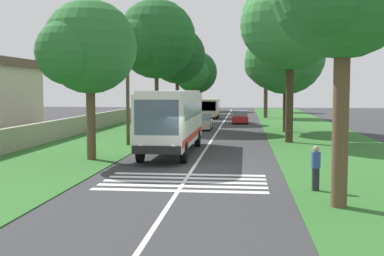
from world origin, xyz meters
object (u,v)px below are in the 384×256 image
roadside_tree_right_1 (265,65)px  utility_pole (128,84)px  coach_bus (173,117)px  trailing_minibus_0 (210,106)px  trailing_car_1 (240,117)px  roadside_tree_left_4 (154,41)px  trailing_car_0 (202,123)px  roadside_tree_left_2 (88,50)px  roadside_tree_right_2 (283,58)px  roadside_tree_right_4 (287,24)px  roadside_tree_left_3 (193,74)px  roadside_tree_right_3 (265,68)px  roadside_tree_left_0 (176,57)px  roadside_tree_left_1 (195,73)px  pedestrian (316,168)px

roadside_tree_right_1 → utility_pole: size_ratio=1.26×
coach_bus → trailing_minibus_0: size_ratio=1.86×
trailing_car_1 → roadside_tree_left_4: bearing=139.7°
trailing_car_0 → trailing_car_1: size_ratio=1.00×
roadside_tree_left_2 → roadside_tree_right_2: 21.88m
roadside_tree_right_1 → roadside_tree_right_4: roadside_tree_right_4 is taller
roadside_tree_left_3 → utility_pole: bearing=-179.9°
roadside_tree_left_4 → roadside_tree_right_3: size_ratio=1.23×
roadside_tree_left_0 → roadside_tree_right_2: roadside_tree_left_0 is taller
trailing_car_0 → roadside_tree_right_2: size_ratio=0.42×
roadside_tree_left_3 → roadside_tree_left_2: bearing=179.5°
roadside_tree_left_0 → roadside_tree_right_3: 29.41m
roadside_tree_left_1 → roadside_tree_left_4: size_ratio=0.86×
roadside_tree_left_2 → utility_pole: roadside_tree_left_2 is taller
roadside_tree_left_0 → pedestrian: (-38.31, -10.63, -6.56)m
roadside_tree_right_1 → roadside_tree_right_3: roadside_tree_right_1 is taller
roadside_tree_left_1 → roadside_tree_left_2: bearing=-179.7°
trailing_car_1 → roadside_tree_right_3: (28.45, -3.81, 6.69)m
trailing_minibus_0 → pedestrian: size_ratio=3.55×
trailing_car_0 → roadside_tree_left_0: 12.95m
roadside_tree_right_3 → roadside_tree_left_0: bearing=157.5°
roadside_tree_left_0 → roadside_tree_right_2: (-12.57, -11.28, -0.87)m
coach_bus → roadside_tree_left_3: bearing=4.6°
roadside_tree_left_4 → pedestrian: size_ratio=7.21×
roadside_tree_left_2 → roadside_tree_left_3: roadside_tree_left_3 is taller
roadside_tree_right_2 → roadside_tree_right_3: (39.74, 0.02, 0.77)m
coach_bus → trailing_car_1: coach_bus is taller
roadside_tree_left_0 → trailing_car_1: bearing=-99.8°
roadside_tree_left_0 → utility_pole: size_ratio=1.36×
roadside_tree_left_3 → roadside_tree_right_2: (-31.02, -11.26, 0.42)m
trailing_car_0 → trailing_car_1: bearing=-21.2°
roadside_tree_right_1 → roadside_tree_left_1: bearing=29.2°
trailing_car_1 → roadside_tree_left_1: size_ratio=0.41×
trailing_car_0 → roadside_tree_left_4: bearing=94.8°
trailing_car_1 → roadside_tree_left_0: roadside_tree_left_0 is taller
roadside_tree_left_2 → roadside_tree_left_3: size_ratio=0.99×
utility_pole → roadside_tree_left_1: bearing=0.9°
trailing_car_1 → roadside_tree_right_1: bearing=-15.9°
roadside_tree_right_2 → pedestrian: 26.37m
roadside_tree_right_2 → roadside_tree_left_3: bearing=20.0°
roadside_tree_left_1 → pedestrian: roadside_tree_left_1 is taller
roadside_tree_left_0 → roadside_tree_right_4: (-21.14, -10.90, 0.92)m
roadside_tree_right_2 → roadside_tree_left_0: bearing=41.9°
roadside_tree_left_4 → utility_pole: 14.10m
coach_bus → roadside_tree_right_4: (6.65, -7.19, 6.24)m
trailing_minibus_0 → roadside_tree_right_1: 9.07m
trailing_car_0 → roadside_tree_right_4: 15.01m
trailing_minibus_0 → roadside_tree_left_3: (10.29, 3.43, 4.62)m
trailing_car_1 → roadside_tree_left_1: bearing=14.8°
coach_bus → roadside_tree_right_3: roadside_tree_right_3 is taller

